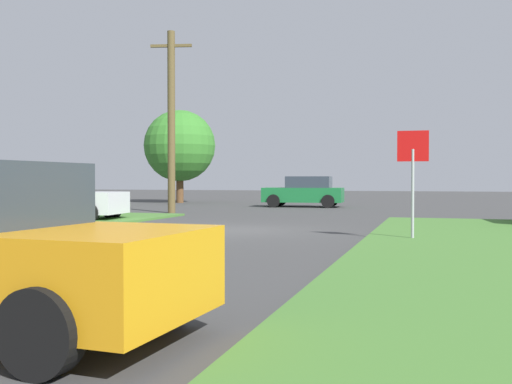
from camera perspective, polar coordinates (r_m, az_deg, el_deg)
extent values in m
plane|color=#3D3D3D|center=(17.12, -2.50, -3.68)|extent=(120.00, 120.00, 0.00)
cube|color=yellow|center=(9.97, -18.00, -7.22)|extent=(0.20, 14.00, 0.01)
cylinder|color=#9EA0A8|center=(14.45, 14.79, -0.30)|extent=(0.07, 0.07, 2.17)
cube|color=red|center=(14.47, 14.82, 4.28)|extent=(0.72, 0.06, 0.72)
cylinder|color=black|center=(6.11, -9.37, -9.35)|extent=(0.69, 0.26, 0.68)
cylinder|color=black|center=(4.73, -19.97, -12.54)|extent=(0.69, 0.26, 0.68)
cube|color=silver|center=(22.17, -18.04, -0.96)|extent=(4.47, 2.15, 0.76)
cube|color=#2D3842|center=(22.38, -19.04, 0.79)|extent=(2.51, 1.77, 0.60)
cylinder|color=black|center=(22.28, -13.64, -1.70)|extent=(0.70, 0.28, 0.68)
cylinder|color=black|center=(20.72, -15.70, -1.93)|extent=(0.70, 0.28, 0.68)
cylinder|color=black|center=(23.69, -20.09, -1.57)|extent=(0.70, 0.28, 0.68)
cylinder|color=black|center=(22.23, -22.45, -1.76)|extent=(0.70, 0.28, 0.68)
cube|color=#196B33|center=(31.61, 4.55, -0.28)|extent=(4.28, 2.08, 0.76)
cube|color=#2D3842|center=(31.55, 5.11, 0.96)|extent=(2.39, 1.76, 0.60)
cylinder|color=black|center=(30.99, 1.69, -0.86)|extent=(0.69, 0.26, 0.68)
cylinder|color=black|center=(32.76, 2.34, -0.75)|extent=(0.69, 0.26, 0.68)
cylinder|color=black|center=(30.53, 6.92, -0.90)|extent=(0.69, 0.26, 0.68)
cylinder|color=black|center=(32.33, 7.29, -0.78)|extent=(0.69, 0.26, 0.68)
cylinder|color=brown|center=(26.16, -8.12, 6.63)|extent=(0.33, 0.33, 7.87)
cube|color=brown|center=(26.67, -8.14, 13.71)|extent=(1.78, 0.51, 0.12)
cylinder|color=brown|center=(37.39, -7.31, 0.34)|extent=(0.45, 0.45, 1.79)
sphere|color=#347928|center=(37.45, -7.32, 4.42)|extent=(4.44, 4.44, 4.44)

